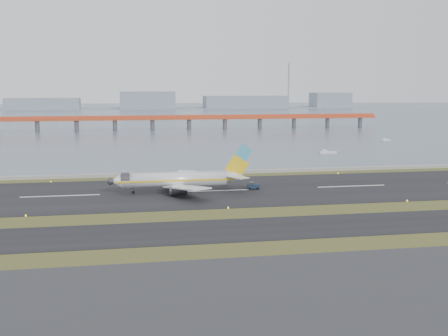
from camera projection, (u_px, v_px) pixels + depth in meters
The scene contains 12 objects.
ground at pixel (235, 216), 123.08m from camera, with size 1000.00×1000.00×0.00m, color #334819.
apron_strip at pixel (323, 315), 69.53m from camera, with size 1000.00×50.00×0.10m, color #313134.
taxiway_strip at pixel (247, 229), 111.39m from camera, with size 1000.00×18.00×0.10m, color black.
runway_strip at pixel (213, 191), 152.27m from camera, with size 1000.00×45.00×0.10m, color black.
seawall at pixel (198, 173), 181.41m from camera, with size 1000.00×2.50×1.00m, color gray.
bay_water at pixel (145, 115), 570.86m from camera, with size 1400.00×800.00×1.30m, color #4B5B6B.
red_pier at pixel (189, 119), 368.96m from camera, with size 260.00×5.00×10.20m.
far_shoreline at pixel (150, 104), 728.16m from camera, with size 1400.00×80.00×60.50m.
airliner at pixel (180, 180), 150.14m from camera, with size 38.52×32.89×12.80m.
pushback_tug at pixel (253, 186), 154.76m from camera, with size 3.37×2.19×2.05m.
workboat_near at pixel (327, 152), 238.00m from camera, with size 7.27×2.95×1.72m.
workboat_far at pixel (385, 140), 293.56m from camera, with size 6.43×4.23×1.50m.
Camera 1 is at (-23.96, -117.90, 28.11)m, focal length 45.00 mm.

